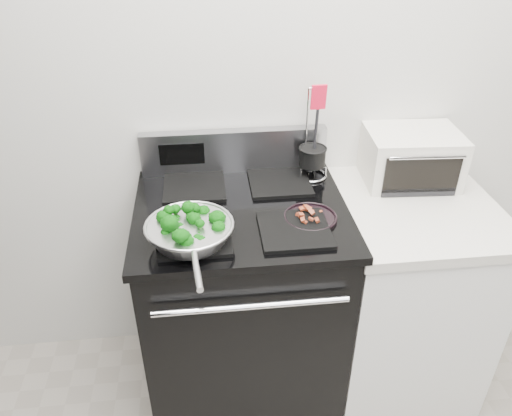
{
  "coord_description": "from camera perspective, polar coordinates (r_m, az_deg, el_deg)",
  "views": [
    {
      "loc": [
        -0.42,
        -0.15,
        1.93
      ],
      "look_at": [
        -0.25,
        1.36,
        0.98
      ],
      "focal_mm": 35.0,
      "sensor_mm": 36.0,
      "label": 1
    }
  ],
  "objects": [
    {
      "name": "back_wall",
      "position": [
        2.03,
        5.99,
        15.29
      ],
      "size": [
        4.0,
        0.02,
        2.7
      ],
      "primitive_type": "cube",
      "color": "silver",
      "rests_on": "ground"
    },
    {
      "name": "gas_range",
      "position": [
        2.13,
        -1.53,
        -10.59
      ],
      "size": [
        0.79,
        0.69,
        1.13
      ],
      "color": "black",
      "rests_on": "floor"
    },
    {
      "name": "counter",
      "position": [
        2.29,
        16.08,
        -9.42
      ],
      "size": [
        0.62,
        0.68,
        0.92
      ],
      "color": "white",
      "rests_on": "floor"
    },
    {
      "name": "skillet",
      "position": [
        1.65,
        -7.58,
        -2.64
      ],
      "size": [
        0.3,
        0.47,
        0.06
      ],
      "rotation": [
        0.0,
        0.0,
        0.09
      ],
      "color": "silver",
      "rests_on": "gas_range"
    },
    {
      "name": "broccoli_pile",
      "position": [
        1.64,
        -7.63,
        -2.08
      ],
      "size": [
        0.23,
        0.23,
        0.08
      ],
      "primitive_type": null,
      "color": "black",
      "rests_on": "skillet"
    },
    {
      "name": "bacon_plate",
      "position": [
        1.79,
        6.23,
        -0.79
      ],
      "size": [
        0.19,
        0.19,
        0.04
      ],
      "rotation": [
        0.0,
        0.0,
        -0.13
      ],
      "color": "black",
      "rests_on": "gas_range"
    },
    {
      "name": "utensil_holder",
      "position": [
        2.04,
        6.43,
        5.32
      ],
      "size": [
        0.13,
        0.13,
        0.39
      ],
      "rotation": [
        0.0,
        0.0,
        0.05
      ],
      "color": "silver",
      "rests_on": "gas_range"
    },
    {
      "name": "toaster_oven",
      "position": [
        2.14,
        17.28,
        5.62
      ],
      "size": [
        0.39,
        0.31,
        0.21
      ],
      "rotation": [
        0.0,
        0.0,
        -0.06
      ],
      "color": "silver",
      "rests_on": "counter"
    }
  ]
}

